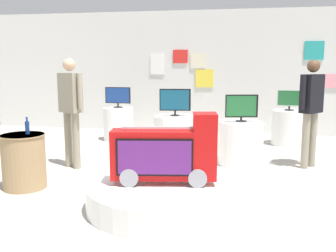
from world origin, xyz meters
The scene contains 16 objects.
ground_plane centered at (0.00, 0.00, 0.00)m, with size 30.00×30.00×0.00m, color #B2ADA3.
back_wall_display centered at (0.02, 4.69, 1.47)m, with size 10.93×0.13×2.94m.
main_display_pedestal centered at (0.13, -0.45, 0.15)m, with size 1.81×1.81×0.30m, color white.
novelty_firetruck_tv centered at (0.15, -0.46, 0.64)m, with size 1.24×0.50×0.83m.
display_pedestal_left_rear centered at (-1.65, 3.33, 0.36)m, with size 0.66×0.66×0.73m, color white.
tv_on_left_rear centered at (-1.65, 3.33, 0.97)m, with size 0.57×0.20×0.45m.
display_pedestal_center_rear centered at (1.01, 1.73, 0.36)m, with size 0.75×0.75×0.73m, color white.
tv_on_center_rear centered at (1.01, 1.72, 0.97)m, with size 0.53×0.18×0.45m.
display_pedestal_right_rear centered at (1.99, 3.49, 0.36)m, with size 0.68×0.68×0.73m, color white.
tv_on_right_rear centered at (1.99, 3.49, 0.96)m, with size 0.51×0.19×0.42m.
display_pedestal_far_right centered at (-0.19, 2.23, 0.36)m, with size 0.78×0.78×0.73m, color white.
tv_on_far_right centered at (-0.19, 2.23, 1.01)m, with size 0.57×0.17×0.50m.
side_table_round centered at (-1.88, -0.09, 0.38)m, with size 0.60×0.60×0.74m.
bottle_on_side_table centered at (-1.83, -0.04, 0.84)m, with size 0.06×0.06×0.23m.
shopper_browsing_near_truck centered at (2.10, 1.74, 1.02)m, with size 0.40×0.43×1.74m.
shopper_browsing_rear centered at (-1.68, 1.01, 1.04)m, with size 0.51×0.35×1.77m.
Camera 1 is at (0.97, -4.67, 1.68)m, focal length 40.83 mm.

